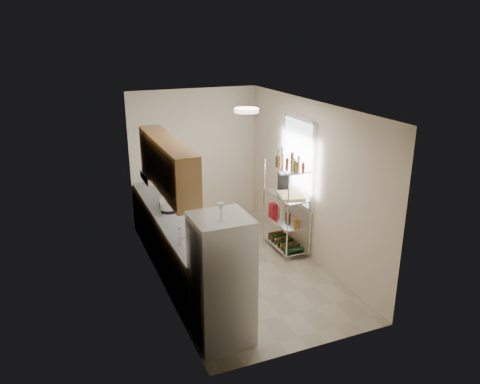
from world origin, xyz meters
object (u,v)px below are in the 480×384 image
Objects in this scene: cutting_board at (291,195)px; espresso_machine at (283,180)px; frying_pan_large at (169,210)px; rice_cooker at (169,205)px; refrigerator at (222,279)px.

cutting_board is 0.46m from espresso_machine.
espresso_machine reaches higher than frying_pan_large.
rice_cooker is 2.06m from espresso_machine.
refrigerator is 2.16m from frying_pan_large.
frying_pan_large is 0.91× the size of espresso_machine.
cutting_board is (1.97, -0.40, 0.02)m from rice_cooker.
frying_pan_large is 2.01m from cutting_board.
espresso_machine is at bearing 48.33° from refrigerator.
cutting_board is 1.70× the size of espresso_machine.
cutting_board is (1.89, 1.78, 0.22)m from refrigerator.
rice_cooker is at bearing -160.13° from espresso_machine.
refrigerator is 3.31× the size of cutting_board.
frying_pan_large is at bearing -94.70° from rice_cooker.
refrigerator is 6.14× the size of frying_pan_large.
espresso_machine is at bearing -10.06° from frying_pan_large.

